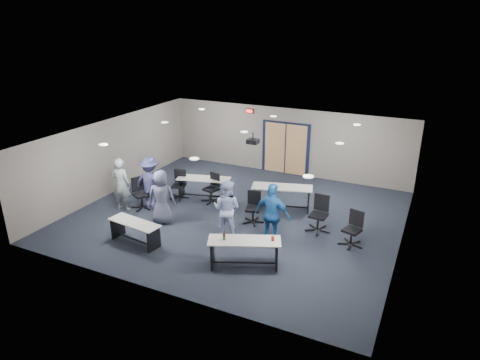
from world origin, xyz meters
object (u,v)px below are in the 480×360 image
at_px(chair_back_a, 179,185).
at_px(person_gray, 121,184).
at_px(person_plaid, 161,197).
at_px(table_front_left, 135,229).
at_px(chair_back_b, 211,188).
at_px(chair_loose_right, 352,229).
at_px(chair_loose_left, 141,194).
at_px(person_navy, 272,215).
at_px(table_back_right, 282,194).
at_px(person_lightblue, 227,209).
at_px(table_front_right, 244,248).
at_px(table_back_left, 204,184).
at_px(chair_back_c, 253,208).
at_px(chair_back_d, 318,214).
at_px(person_back, 150,183).

distance_m(chair_back_a, person_gray, 2.04).
bearing_deg(person_plaid, chair_back_a, -93.42).
bearing_deg(table_front_left, chair_back_b, 88.67).
bearing_deg(chair_back_b, chair_loose_right, 2.45).
xyz_separation_m(chair_back_b, chair_loose_right, (5.04, -0.97, -0.00)).
distance_m(chair_loose_left, person_navy, 4.87).
bearing_deg(chair_back_b, chair_back_a, -156.44).
height_order(table_back_right, person_lightblue, person_lightblue).
bearing_deg(person_gray, table_front_right, 156.13).
height_order(person_lightblue, person_navy, person_navy).
bearing_deg(table_back_left, table_front_right, -62.60).
relative_size(table_front_left, table_back_left, 0.85).
height_order(table_front_left, table_back_right, table_back_right).
height_order(chair_back_b, chair_loose_left, chair_loose_left).
xyz_separation_m(chair_loose_left, person_lightblue, (3.47, -0.50, 0.34)).
relative_size(person_gray, person_plaid, 1.05).
bearing_deg(table_back_right, person_navy, -92.33).
distance_m(chair_back_c, chair_loose_left, 3.85).
bearing_deg(person_plaid, chair_loose_left, -46.37).
bearing_deg(table_front_left, person_plaid, 99.76).
distance_m(table_front_right, person_gray, 5.31).
height_order(table_back_right, person_navy, person_navy).
distance_m(table_back_right, person_navy, 2.46).
relative_size(chair_loose_right, person_navy, 0.55).
bearing_deg(chair_back_d, chair_loose_right, -18.33).
bearing_deg(person_plaid, table_back_left, -116.38).
xyz_separation_m(table_back_right, person_plaid, (-3.00, -2.55, 0.31)).
xyz_separation_m(table_back_left, chair_back_b, (0.39, -0.17, -0.01)).
distance_m(chair_loose_right, person_lightblue, 3.57).
distance_m(person_gray, person_navy, 5.33).
relative_size(chair_back_a, person_back, 0.56).
distance_m(person_gray, person_lightblue, 3.97).
bearing_deg(chair_back_b, chair_back_d, 5.66).
relative_size(person_plaid, person_lightblue, 0.99).
bearing_deg(person_navy, chair_loose_right, -151.91).
bearing_deg(chair_back_a, person_navy, -37.22).
bearing_deg(chair_back_a, table_front_right, -52.92).
bearing_deg(chair_back_c, person_back, 173.33).
height_order(table_back_left, person_plaid, person_plaid).
distance_m(table_back_left, chair_back_d, 4.40).
bearing_deg(chair_back_a, chair_back_d, -19.14).
bearing_deg(person_back, table_back_left, -134.03).
bearing_deg(person_gray, table_back_right, -162.44).
xyz_separation_m(table_front_left, person_lightblue, (2.16, 1.50, 0.43)).
xyz_separation_m(table_back_left, chair_back_d, (4.34, -0.70, 0.04)).
height_order(table_back_right, person_plaid, person_plaid).
distance_m(person_plaid, person_back, 1.22).
bearing_deg(table_back_right, chair_back_c, -124.89).
relative_size(chair_back_c, chair_back_d, 0.90).
xyz_separation_m(table_front_left, chair_back_b, (0.52, 3.48, 0.06)).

